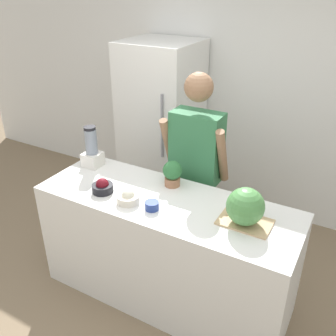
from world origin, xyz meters
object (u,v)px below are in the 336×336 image
Objects in this scene: bowl_cream at (128,197)px; potted_plant at (172,173)px; person at (195,172)px; watermelon at (245,206)px; blender at (92,150)px; refrigerator at (162,128)px; bowl_small_blue at (152,206)px; bowl_cherries at (103,187)px.

bowl_cream is 0.41m from potted_plant.
watermelon is at bearing -41.84° from person.
person is 8.51× the size of potted_plant.
person is at bearing 24.45° from blender.
refrigerator reaches higher than person.
watermelon is 0.85m from bowl_cream.
person reaches higher than blender.
refrigerator is at bearing 87.38° from blender.
watermelon is (0.62, -0.55, 0.16)m from person.
bowl_small_blue is at bearing -166.92° from watermelon.
watermelon is 1.50× the size of bowl_cream.
refrigerator is 1.04× the size of person.
person reaches higher than bowl_cherries.
bowl_cream is 0.70m from blender.
watermelon reaches higher than potted_plant.
person is 17.64× the size of bowl_small_blue.
person is 6.97× the size of watermelon.
potted_plant reaches higher than bowl_cherries.
blender is at bearing -92.62° from refrigerator.
bowl_cream reaches higher than bowl_small_blue.
watermelon reaches higher than bowl_small_blue.
bowl_small_blue is at bearing -2.59° from bowl_cherries.
potted_plant is (0.42, 0.35, 0.07)m from bowl_cherries.
potted_plant is at bearing 161.40° from watermelon.
blender reaches higher than bowl_small_blue.
bowl_cherries is 0.45× the size of blender.
blender is (-0.35, 0.31, 0.11)m from bowl_cherries.
bowl_small_blue is (0.20, 0.01, -0.01)m from bowl_cream.
bowl_small_blue is (0.75, -1.43, 0.05)m from refrigerator.
bowl_cherries is at bearing -41.74° from blender.
blender is at bearing 172.62° from watermelon.
bowl_cherries is 0.45m from bowl_small_blue.
watermelon is 0.70× the size of blender.
person is 0.70m from bowl_small_blue.
refrigerator is 1.28m from potted_plant.
bowl_cream is 0.81× the size of potted_plant.
bowl_cream is (0.25, -0.03, -0.00)m from bowl_cherries.
potted_plant reaches higher than bowl_cream.
blender is 0.77m from potted_plant.
person reaches higher than bowl_cream.
potted_plant is at bearing 95.87° from bowl_small_blue.
person is 10.92× the size of bowl_cherries.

